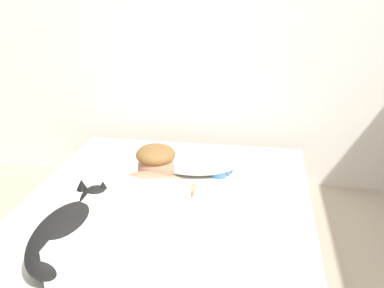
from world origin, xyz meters
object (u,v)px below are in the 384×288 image
at_px(pillow, 192,161).
at_px(cell_phone, 110,201).
at_px(bed, 162,244).
at_px(coffee_cup, 219,170).
at_px(dog, 72,232).
at_px(person_lying, 137,210).

bearing_deg(pillow, cell_phone, -127.84).
distance_m(bed, cell_phone, 0.34).
distance_m(coffee_cup, cell_phone, 0.64).
bearing_deg(bed, dog, -126.39).
relative_size(bed, coffee_cup, 15.64).
height_order(person_lying, cell_phone, person_lying).
bearing_deg(cell_phone, pillow, 52.16).
bearing_deg(dog, person_lying, 45.11).
distance_m(person_lying, cell_phone, 0.34).
relative_size(person_lying, dog, 1.60).
bearing_deg(coffee_cup, pillow, 159.88).
bearing_deg(coffee_cup, cell_phone, -142.73).
relative_size(bed, person_lying, 2.12).
distance_m(pillow, coffee_cup, 0.17).
height_order(dog, cell_phone, dog).
height_order(bed, pillow, pillow).
bearing_deg(person_lying, dog, -134.89).
relative_size(dog, coffee_cup, 4.60).
bearing_deg(pillow, coffee_cup, -20.12).
relative_size(person_lying, coffee_cup, 7.36).
height_order(pillow, coffee_cup, pillow).
xyz_separation_m(pillow, dog, (-0.34, -0.90, 0.05)).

